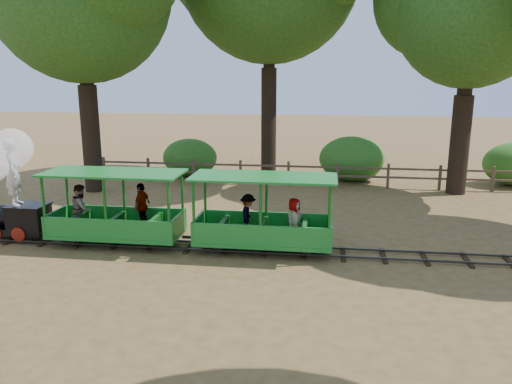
# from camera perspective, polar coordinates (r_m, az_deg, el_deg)

# --- Properties ---
(ground) EXTENTS (90.00, 90.00, 0.00)m
(ground) POSITION_cam_1_polar(r_m,az_deg,el_deg) (12.93, 5.46, -6.99)
(ground) COLOR #9D7543
(ground) RESTS_ON ground
(track) EXTENTS (22.00, 1.00, 0.10)m
(track) POSITION_cam_1_polar(r_m,az_deg,el_deg) (12.91, 5.47, -6.71)
(track) COLOR #3F3D3A
(track) RESTS_ON ground
(carriage_front) EXTENTS (3.65, 1.49, 1.89)m
(carriage_front) POSITION_cam_1_polar(r_m,az_deg,el_deg) (13.84, -15.99, -2.54)
(carriage_front) COLOR #1D872B
(carriage_front) RESTS_ON track
(carriage_rear) EXTENTS (3.65, 1.49, 1.89)m
(carriage_rear) POSITION_cam_1_polar(r_m,az_deg,el_deg) (12.76, 0.95, -3.52)
(carriage_rear) COLOR #1D872B
(carriage_rear) RESTS_ON track
(oak_ne) EXTENTS (6.82, 6.00, 9.40)m
(oak_ne) POSITION_cam_1_polar(r_m,az_deg,el_deg) (20.48, 23.41, 19.15)
(oak_ne) COLOR #2D2116
(oak_ne) RESTS_ON ground
(fence) EXTENTS (18.10, 0.10, 1.00)m
(fence) POSITION_cam_1_polar(r_m,az_deg,el_deg) (20.51, 6.52, 2.26)
(fence) COLOR brown
(fence) RESTS_ON ground
(shrub_west) EXTENTS (2.44, 1.88, 1.69)m
(shrub_west) POSITION_cam_1_polar(r_m,az_deg,el_deg) (22.54, -7.56, 3.92)
(shrub_west) COLOR #2D6B1E
(shrub_west) RESTS_ON ground
(shrub_mid_w) EXTENTS (2.77, 2.13, 1.92)m
(shrub_mid_w) POSITION_cam_1_polar(r_m,az_deg,el_deg) (21.74, 10.87, 3.76)
(shrub_mid_w) COLOR #2D6B1E
(shrub_mid_w) RESTS_ON ground
(shrub_mid_e) EXTENTS (1.89, 1.46, 1.31)m
(shrub_mid_e) POSITION_cam_1_polar(r_m,az_deg,el_deg) (21.81, 11.54, 2.95)
(shrub_mid_e) COLOR #2D6B1E
(shrub_mid_e) RESTS_ON ground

